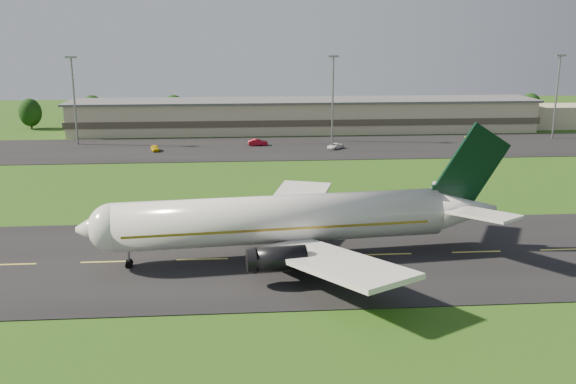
{
  "coord_description": "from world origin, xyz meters",
  "views": [
    {
      "loc": [
        -17.52,
        -71.43,
        26.34
      ],
      "look_at": [
        -11.29,
        8.0,
        6.0
      ],
      "focal_mm": 40.0,
      "sensor_mm": 36.0,
      "label": 1
    }
  ],
  "objects": [
    {
      "name": "light_mast_east",
      "position": [
        60.0,
        80.0,
        12.74
      ],
      "size": [
        2.4,
        1.2,
        20.35
      ],
      "color": "gray",
      "rests_on": "ground"
    },
    {
      "name": "terminal",
      "position": [
        6.4,
        96.18,
        3.99
      ],
      "size": [
        145.0,
        16.0,
        8.4
      ],
      "color": "#C4B695",
      "rests_on": "ground"
    },
    {
      "name": "service_vehicle_d",
      "position": [
        38.59,
        75.34,
        0.76
      ],
      "size": [
        4.72,
        4.33,
        1.33
      ],
      "primitive_type": "imported",
      "rotation": [
        0.0,
        0.0,
        0.89
      ],
      "color": "yellow",
      "rests_on": "apron"
    },
    {
      "name": "taxiway",
      "position": [
        0.0,
        0.0,
        0.05
      ],
      "size": [
        220.0,
        30.0,
        0.1
      ],
      "primitive_type": "cube",
      "color": "black",
      "rests_on": "ground"
    },
    {
      "name": "service_vehicle_c",
      "position": [
        4.17,
        69.46,
        0.72
      ],
      "size": [
        4.52,
        4.62,
        1.23
      ],
      "primitive_type": "imported",
      "rotation": [
        0.0,
        0.0,
        -0.75
      ],
      "color": "white",
      "rests_on": "apron"
    },
    {
      "name": "tree_line",
      "position": [
        34.29,
        105.92,
        4.82
      ],
      "size": [
        194.58,
        9.07,
        10.44
      ],
      "color": "black",
      "rests_on": "ground"
    },
    {
      "name": "light_mast_west",
      "position": [
        -55.0,
        80.0,
        12.74
      ],
      "size": [
        2.4,
        1.2,
        20.35
      ],
      "color": "gray",
      "rests_on": "ground"
    },
    {
      "name": "ground",
      "position": [
        0.0,
        0.0,
        0.0
      ],
      "size": [
        360.0,
        360.0,
        0.0
      ],
      "primitive_type": "plane",
      "color": "#204210",
      "rests_on": "ground"
    },
    {
      "name": "apron",
      "position": [
        0.0,
        72.0,
        0.05
      ],
      "size": [
        260.0,
        30.0,
        0.1
      ],
      "primitive_type": "cube",
      "color": "black",
      "rests_on": "ground"
    },
    {
      "name": "service_vehicle_a",
      "position": [
        -35.91,
        69.9,
        0.76
      ],
      "size": [
        2.5,
        4.14,
        1.32
      ],
      "primitive_type": "imported",
      "rotation": [
        0.0,
        0.0,
        0.26
      ],
      "color": "#DEBD0D",
      "rests_on": "apron"
    },
    {
      "name": "light_mast_centre",
      "position": [
        5.0,
        80.0,
        12.74
      ],
      "size": [
        2.4,
        1.2,
        20.35
      ],
      "color": "gray",
      "rests_on": "ground"
    },
    {
      "name": "airliner",
      "position": [
        -11.9,
        0.08,
        4.66
      ],
      "size": [
        51.25,
        41.98,
        15.57
      ],
      "rotation": [
        0.0,
        0.0,
        0.1
      ],
      "color": "silver",
      "rests_on": "ground"
    },
    {
      "name": "service_vehicle_b",
      "position": [
        -13.02,
        75.01,
        0.85
      ],
      "size": [
        4.62,
        1.86,
        1.49
      ],
      "primitive_type": "imported",
      "rotation": [
        0.0,
        0.0,
        1.63
      ],
      "color": "maroon",
      "rests_on": "apron"
    }
  ]
}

